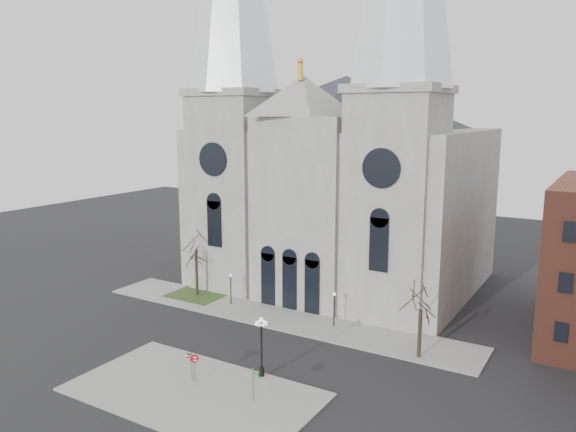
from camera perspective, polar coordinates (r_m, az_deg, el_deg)
The scene contains 13 objects.
ground at distance 48.01m, azimuth -8.35°, elevation -14.09°, with size 160.00×160.00×0.00m, color black.
sidewalk_near at distance 42.80m, azimuth -9.54°, elevation -17.22°, with size 18.00×10.00×0.14m, color gray.
sidewalk_far at distance 56.22m, azimuth -1.13°, elevation -10.16°, with size 40.00×6.00×0.14m, color gray.
grass_patch at distance 63.15m, azimuth -9.20°, elevation -7.93°, with size 6.00×5.00×0.18m, color #2A401B.
cathedral at distance 63.00m, azimuth 4.64°, elevation 9.16°, with size 33.00×26.66×54.00m.
tree_left at distance 61.66m, azimuth -9.34°, elevation -3.08°, with size 3.20×3.20×7.50m.
tree_right at distance 47.06m, azimuth 13.34°, elevation -8.92°, with size 3.20×3.20×6.00m.
ped_lamp_left at distance 59.11m, azimuth -5.84°, elevation -6.86°, with size 0.32×0.32×3.26m.
ped_lamp_right at distance 53.10m, azimuth 4.71°, elevation -8.85°, with size 0.32×0.32×3.26m.
stop_sign at distance 43.42m, azimuth -9.47°, elevation -14.34°, with size 0.79×0.22×2.23m.
globe_lamp at distance 43.17m, azimuth -2.72°, elevation -12.41°, with size 1.15×1.15×4.68m.
one_way_sign at distance 43.72m, azimuth -9.77°, elevation -14.36°, with size 0.94×0.25×2.17m.
street_name_sign at distance 40.35m, azimuth -3.49°, elevation -16.49°, with size 0.74×0.31×2.45m.
Camera 1 is at (28.09, -33.52, 19.81)m, focal length 35.00 mm.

